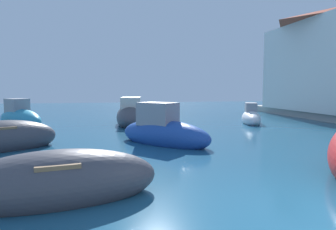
{
  "coord_description": "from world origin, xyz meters",
  "views": [
    {
      "loc": [
        -3.54,
        -4.16,
        2.17
      ],
      "look_at": [
        -0.32,
        11.51,
        0.71
      ],
      "focal_mm": 32.51,
      "sensor_mm": 36.0,
      "label": 1
    }
  ],
  "objects_px": {
    "moored_boat_2": "(20,118)",
    "moored_boat_3": "(163,132)",
    "moored_boat_0": "(251,117)",
    "moored_boat_9": "(2,139)",
    "moored_boat_6": "(132,115)",
    "moored_boat_4": "(58,182)"
  },
  "relations": [
    {
      "from": "moored_boat_3",
      "to": "moored_boat_2",
      "type": "bearing_deg",
      "value": -177.02
    },
    {
      "from": "moored_boat_2",
      "to": "moored_boat_9",
      "type": "height_order",
      "value": "moored_boat_2"
    },
    {
      "from": "moored_boat_3",
      "to": "moored_boat_6",
      "type": "xyz_separation_m",
      "value": [
        -0.65,
        6.88,
        0.05
      ]
    },
    {
      "from": "moored_boat_0",
      "to": "moored_boat_4",
      "type": "height_order",
      "value": "moored_boat_0"
    },
    {
      "from": "moored_boat_4",
      "to": "moored_boat_9",
      "type": "relative_size",
      "value": 1.03
    },
    {
      "from": "moored_boat_0",
      "to": "moored_boat_4",
      "type": "xyz_separation_m",
      "value": [
        -9.61,
        -11.08,
        0.01
      ]
    },
    {
      "from": "moored_boat_0",
      "to": "moored_boat_2",
      "type": "bearing_deg",
      "value": -75.55
    },
    {
      "from": "moored_boat_3",
      "to": "moored_boat_4",
      "type": "relative_size",
      "value": 0.96
    },
    {
      "from": "moored_boat_4",
      "to": "moored_boat_2",
      "type": "bearing_deg",
      "value": -82.45
    },
    {
      "from": "moored_boat_9",
      "to": "moored_boat_3",
      "type": "bearing_deg",
      "value": -28.29
    },
    {
      "from": "moored_boat_4",
      "to": "moored_boat_6",
      "type": "height_order",
      "value": "moored_boat_6"
    },
    {
      "from": "moored_boat_3",
      "to": "moored_boat_9",
      "type": "xyz_separation_m",
      "value": [
        -5.73,
        0.07,
        -0.09
      ]
    },
    {
      "from": "moored_boat_2",
      "to": "moored_boat_3",
      "type": "height_order",
      "value": "moored_boat_3"
    },
    {
      "from": "moored_boat_2",
      "to": "moored_boat_6",
      "type": "height_order",
      "value": "moored_boat_6"
    },
    {
      "from": "moored_boat_0",
      "to": "moored_boat_6",
      "type": "bearing_deg",
      "value": -79.34
    },
    {
      "from": "moored_boat_6",
      "to": "moored_boat_9",
      "type": "height_order",
      "value": "moored_boat_6"
    },
    {
      "from": "moored_boat_0",
      "to": "moored_boat_9",
      "type": "bearing_deg",
      "value": -45.21
    },
    {
      "from": "moored_boat_6",
      "to": "moored_boat_4",
      "type": "bearing_deg",
      "value": 176.52
    },
    {
      "from": "moored_boat_4",
      "to": "moored_boat_0",
      "type": "bearing_deg",
      "value": -140.64
    },
    {
      "from": "moored_boat_2",
      "to": "moored_boat_4",
      "type": "relative_size",
      "value": 0.97
    },
    {
      "from": "moored_boat_2",
      "to": "moored_boat_3",
      "type": "bearing_deg",
      "value": 5.24
    },
    {
      "from": "moored_boat_2",
      "to": "moored_boat_3",
      "type": "xyz_separation_m",
      "value": [
        6.94,
        -7.04,
        0.02
      ]
    }
  ]
}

